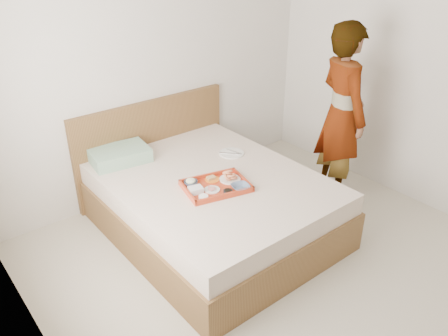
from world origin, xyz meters
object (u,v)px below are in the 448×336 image
object	(u,v)px
tray	(216,186)
person	(342,115)
bed	(212,204)
dinner_plate	(231,153)

from	to	relation	value
tray	person	bearing A→B (deg)	9.01
bed	dinner_plate	bearing A→B (deg)	30.91
bed	tray	bearing A→B (deg)	-116.80
bed	dinner_plate	distance (m)	0.57
bed	person	distance (m)	1.47
dinner_plate	person	bearing A→B (deg)	-30.39
bed	tray	size ratio (longest dim) A/B	3.90
bed	dinner_plate	world-z (taller)	dinner_plate
tray	person	size ratio (longest dim) A/B	0.30
bed	tray	distance (m)	0.34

